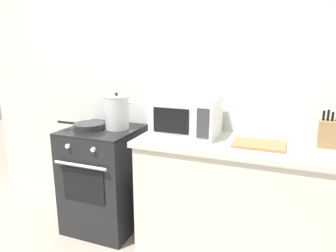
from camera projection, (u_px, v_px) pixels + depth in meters
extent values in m
cube|color=silver|center=(188.00, 89.00, 2.74)|extent=(4.40, 0.10, 2.50)
cube|color=beige|center=(246.00, 204.00, 2.40)|extent=(1.64, 0.56, 0.88)
cube|color=beige|center=(250.00, 147.00, 2.29)|extent=(1.70, 0.60, 0.04)
cube|color=black|center=(105.00, 179.00, 2.83)|extent=(0.60, 0.60, 0.90)
cube|color=black|center=(102.00, 130.00, 2.72)|extent=(0.60, 0.60, 0.02)
cube|color=black|center=(83.00, 185.00, 2.54)|extent=(0.39, 0.01, 0.28)
cylinder|color=silver|center=(80.00, 166.00, 2.47)|extent=(0.48, 0.02, 0.02)
cylinder|color=silver|center=(68.00, 146.00, 2.50)|extent=(0.04, 0.02, 0.04)
cylinder|color=silver|center=(93.00, 150.00, 2.41)|extent=(0.04, 0.02, 0.04)
cylinder|color=silver|center=(117.00, 113.00, 2.69)|extent=(0.20, 0.20, 0.27)
cylinder|color=silver|center=(116.00, 97.00, 2.65)|extent=(0.21, 0.21, 0.01)
sphere|color=black|center=(116.00, 94.00, 2.65)|extent=(0.03, 0.03, 0.03)
cylinder|color=silver|center=(104.00, 101.00, 2.71)|extent=(0.05, 0.01, 0.01)
cylinder|color=silver|center=(129.00, 103.00, 2.62)|extent=(0.05, 0.01, 0.01)
cylinder|color=#28282B|center=(89.00, 126.00, 2.71)|extent=(0.26, 0.26, 0.05)
cylinder|color=black|center=(67.00, 123.00, 2.79)|extent=(0.20, 0.02, 0.02)
cube|color=white|center=(186.00, 117.00, 2.49)|extent=(0.50, 0.36, 0.30)
cube|color=black|center=(171.00, 121.00, 2.34)|extent=(0.28, 0.01, 0.19)
cube|color=#38383D|center=(203.00, 124.00, 2.26)|extent=(0.09, 0.01, 0.22)
cube|color=#997047|center=(259.00, 144.00, 2.24)|extent=(0.36, 0.26, 0.02)
cube|color=#997047|center=(328.00, 134.00, 2.19)|extent=(0.13, 0.10, 0.19)
cylinder|color=black|center=(324.00, 115.00, 2.17)|extent=(0.02, 0.02, 0.07)
cylinder|color=black|center=(328.00, 115.00, 2.16)|extent=(0.02, 0.02, 0.08)
cylinder|color=black|center=(333.00, 117.00, 2.15)|extent=(0.02, 0.02, 0.06)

